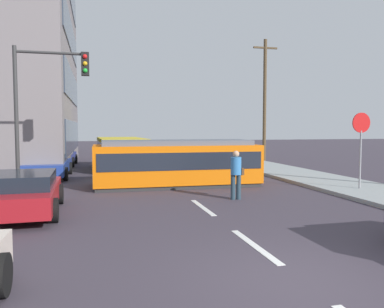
% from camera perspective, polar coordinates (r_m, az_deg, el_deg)
% --- Properties ---
extents(ground_plane, '(120.00, 120.00, 0.00)m').
position_cam_1_polar(ground_plane, '(15.83, -2.33, -5.02)').
color(ground_plane, '#3C3540').
extents(lane_stripe_1, '(0.16, 2.40, 0.01)m').
position_cam_1_polar(lane_stripe_1, '(8.34, 9.19, -13.16)').
color(lane_stripe_1, silver).
rests_on(lane_stripe_1, ground).
extents(lane_stripe_2, '(0.16, 2.40, 0.01)m').
position_cam_1_polar(lane_stripe_2, '(12.01, 1.58, -7.85)').
color(lane_stripe_2, silver).
rests_on(lane_stripe_2, ground).
extents(lane_stripe_3, '(0.16, 2.40, 0.01)m').
position_cam_1_polar(lane_stripe_3, '(22.39, -5.82, -2.42)').
color(lane_stripe_3, silver).
rests_on(lane_stripe_3, ground).
extents(lane_stripe_4, '(0.16, 2.40, 0.01)m').
position_cam_1_polar(lane_stripe_4, '(28.31, -7.56, -1.13)').
color(lane_stripe_4, silver).
rests_on(lane_stripe_4, ground).
extents(streetcar_tram, '(6.91, 2.64, 1.93)m').
position_cam_1_polar(streetcar_tram, '(16.43, -2.29, -1.20)').
color(streetcar_tram, orange).
rests_on(streetcar_tram, ground).
extents(city_bus, '(2.73, 5.97, 1.86)m').
position_cam_1_polar(city_bus, '(23.19, -10.40, 0.39)').
color(city_bus, gold).
rests_on(city_bus, ground).
extents(pedestrian_crossing, '(0.47, 0.36, 1.67)m').
position_cam_1_polar(pedestrian_crossing, '(13.29, 6.51, -2.64)').
color(pedestrian_crossing, '#263B48').
rests_on(pedestrian_crossing, ground).
extents(parked_sedan_mid, '(2.11, 4.31, 1.19)m').
position_cam_1_polar(parked_sedan_mid, '(11.96, -23.61, -5.21)').
color(parked_sedan_mid, maroon).
rests_on(parked_sedan_mid, ground).
extents(parked_sedan_far, '(2.11, 4.42, 1.19)m').
position_cam_1_polar(parked_sedan_far, '(20.20, -20.45, -1.56)').
color(parked_sedan_far, navy).
rests_on(parked_sedan_far, ground).
extents(parked_sedan_furthest, '(2.10, 4.38, 1.19)m').
position_cam_1_polar(parked_sedan_furthest, '(26.50, -18.92, -0.30)').
color(parked_sedan_furthest, navy).
rests_on(parked_sedan_furthest, ground).
extents(stop_sign, '(0.76, 0.07, 2.88)m').
position_cam_1_polar(stop_sign, '(16.01, 23.61, 2.65)').
color(stop_sign, gray).
rests_on(stop_sign, sidewalk_curb_right).
extents(traffic_light_mast, '(2.58, 0.33, 5.31)m').
position_cam_1_polar(traffic_light_mast, '(14.93, -20.81, 8.40)').
color(traffic_light_mast, '#333333').
rests_on(traffic_light_mast, ground).
extents(utility_pole_mid, '(1.80, 0.24, 8.73)m').
position_cam_1_polar(utility_pole_mid, '(28.49, 10.65, 8.02)').
color(utility_pole_mid, brown).
rests_on(utility_pole_mid, ground).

